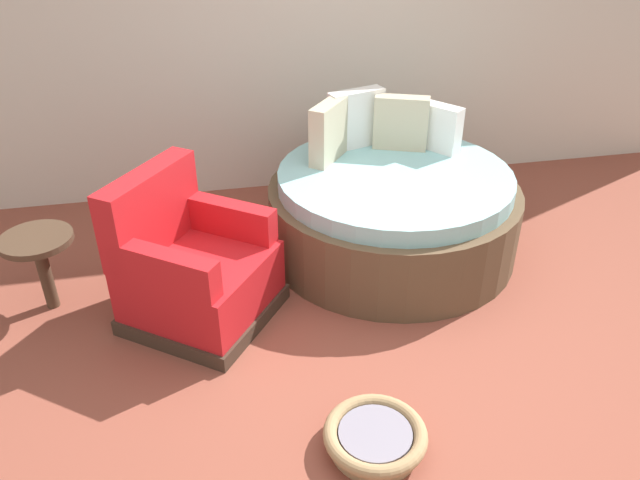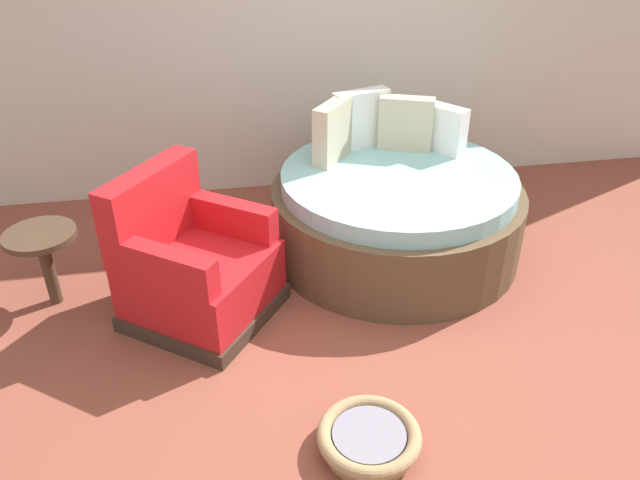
% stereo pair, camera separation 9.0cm
% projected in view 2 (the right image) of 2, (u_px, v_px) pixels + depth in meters
% --- Properties ---
extents(ground_plane, '(8.00, 8.00, 0.02)m').
position_uv_depth(ground_plane, '(366.00, 360.00, 3.62)').
color(ground_plane, brown).
extents(back_wall, '(8.00, 0.12, 2.75)m').
position_uv_depth(back_wall, '(302.00, 23.00, 4.93)').
color(back_wall, beige).
rests_on(back_wall, ground_plane).
extents(round_daybed, '(1.78, 1.78, 1.05)m').
position_uv_depth(round_daybed, '(395.00, 210.00, 4.47)').
color(round_daybed, brown).
rests_on(round_daybed, ground_plane).
extents(red_armchair, '(1.11, 1.11, 0.94)m').
position_uv_depth(red_armchair, '(194.00, 268.00, 3.82)').
color(red_armchair, '#38281E').
rests_on(red_armchair, ground_plane).
extents(pet_basket, '(0.51, 0.51, 0.13)m').
position_uv_depth(pet_basket, '(369.00, 439.00, 3.02)').
color(pet_basket, '#9E7F56').
rests_on(pet_basket, ground_plane).
extents(side_table, '(0.44, 0.44, 0.52)m').
position_uv_depth(side_table, '(42.00, 246.00, 3.87)').
color(side_table, '#473323').
rests_on(side_table, ground_plane).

